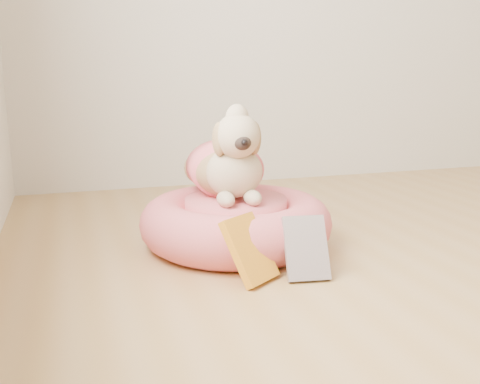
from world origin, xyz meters
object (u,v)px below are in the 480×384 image
object	(u,v)px
book_yellow	(250,249)
book_white	(306,248)
pet_bed	(236,223)
dog	(228,149)

from	to	relation	value
book_yellow	book_white	distance (m)	0.18
book_yellow	book_white	bearing A→B (deg)	-42.62
pet_bed	dog	bearing A→B (deg)	116.72
pet_bed	dog	world-z (taller)	dog
dog	book_white	world-z (taller)	dog
book_yellow	book_white	xyz separation A→B (m)	(0.18, -0.03, -0.01)
pet_bed	book_yellow	xyz separation A→B (m)	(-0.07, -0.35, 0.01)
pet_bed	book_white	size ratio (longest dim) A/B	3.44
pet_bed	book_yellow	bearing A→B (deg)	-100.79
pet_bed	dog	xyz separation A→B (m)	(-0.02, 0.04, 0.27)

